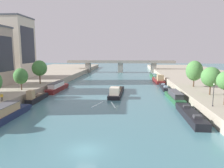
{
  "coord_description": "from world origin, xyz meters",
  "views": [
    {
      "loc": [
        5.33,
        -24.13,
        12.04
      ],
      "look_at": [
        0.0,
        39.66,
        2.23
      ],
      "focal_mm": 33.93,
      "sensor_mm": 36.0,
      "label": 1
    }
  ],
  "objects_px": {
    "tree_left_far": "(39,68)",
    "moored_boat_right_end": "(158,80)",
    "moored_boat_left_lone": "(1,115)",
    "person_on_quay": "(2,97)",
    "moored_boat_right_downstream": "(154,76)",
    "barge_midriver": "(116,92)",
    "tree_right_distant": "(211,77)",
    "bridge_far": "(120,65)",
    "moored_boat_left_far": "(57,87)",
    "tree_left_end_of_row": "(21,76)",
    "moored_boat_left_end": "(36,97)",
    "moored_boat_right_gap_after": "(190,114)",
    "moored_boat_right_lone": "(175,96)",
    "tree_right_far": "(194,71)",
    "moored_boat_right_upstream": "(164,87)",
    "lamppost_right_bank": "(213,94)"
  },
  "relations": [
    {
      "from": "barge_midriver",
      "to": "moored_boat_left_lone",
      "type": "relative_size",
      "value": 1.06
    },
    {
      "from": "moored_boat_right_end",
      "to": "moored_boat_left_lone",
      "type": "bearing_deg",
      "value": -123.58
    },
    {
      "from": "lamppost_right_bank",
      "to": "bridge_far",
      "type": "distance_m",
      "value": 86.35
    },
    {
      "from": "moored_boat_right_end",
      "to": "tree_right_far",
      "type": "distance_m",
      "value": 25.2
    },
    {
      "from": "moored_boat_left_lone",
      "to": "moored_boat_right_end",
      "type": "height_order",
      "value": "moored_boat_right_end"
    },
    {
      "from": "moored_boat_right_gap_after",
      "to": "lamppost_right_bank",
      "type": "distance_m",
      "value": 5.51
    },
    {
      "from": "barge_midriver",
      "to": "moored_boat_right_end",
      "type": "xyz_separation_m",
      "value": [
        15.03,
        25.62,
        0.17
      ]
    },
    {
      "from": "moored_boat_right_end",
      "to": "person_on_quay",
      "type": "height_order",
      "value": "person_on_quay"
    },
    {
      "from": "tree_left_far",
      "to": "moored_boat_right_end",
      "type": "bearing_deg",
      "value": 28.41
    },
    {
      "from": "moored_boat_right_lone",
      "to": "moored_boat_right_downstream",
      "type": "bearing_deg",
      "value": 89.57
    },
    {
      "from": "moored_boat_left_far",
      "to": "lamppost_right_bank",
      "type": "height_order",
      "value": "lamppost_right_bank"
    },
    {
      "from": "moored_boat_left_far",
      "to": "tree_left_end_of_row",
      "type": "height_order",
      "value": "tree_left_end_of_row"
    },
    {
      "from": "moored_boat_left_end",
      "to": "tree_right_distant",
      "type": "relative_size",
      "value": 1.64
    },
    {
      "from": "moored_boat_right_gap_after",
      "to": "moored_boat_right_lone",
      "type": "distance_m",
      "value": 14.57
    },
    {
      "from": "moored_boat_left_far",
      "to": "moored_boat_right_end",
      "type": "bearing_deg",
      "value": 32.31
    },
    {
      "from": "moored_boat_right_lone",
      "to": "tree_left_far",
      "type": "relative_size",
      "value": 1.88
    },
    {
      "from": "moored_boat_left_end",
      "to": "moored_boat_right_end",
      "type": "xyz_separation_m",
      "value": [
        34.11,
        35.23,
        0.05
      ]
    },
    {
      "from": "bridge_far",
      "to": "tree_right_far",
      "type": "bearing_deg",
      "value": -69.37
    },
    {
      "from": "moored_boat_left_end",
      "to": "tree_left_far",
      "type": "distance_m",
      "value": 16.11
    },
    {
      "from": "moored_boat_left_far",
      "to": "moored_boat_right_end",
      "type": "xyz_separation_m",
      "value": [
        33.69,
        21.3,
        -0.14
      ]
    },
    {
      "from": "moored_boat_left_far",
      "to": "moored_boat_right_upstream",
      "type": "distance_m",
      "value": 34.06
    },
    {
      "from": "person_on_quay",
      "to": "moored_boat_left_lone",
      "type": "bearing_deg",
      "value": -59.99
    },
    {
      "from": "moored_boat_right_lone",
      "to": "moored_boat_left_far",
      "type": "bearing_deg",
      "value": 163.6
    },
    {
      "from": "tree_right_distant",
      "to": "lamppost_right_bank",
      "type": "relative_size",
      "value": 1.53
    },
    {
      "from": "tree_left_end_of_row",
      "to": "tree_right_distant",
      "type": "relative_size",
      "value": 0.88
    },
    {
      "from": "tree_right_distant",
      "to": "bridge_far",
      "type": "bearing_deg",
      "value": 107.96
    },
    {
      "from": "tree_left_far",
      "to": "moored_boat_left_far",
      "type": "bearing_deg",
      "value": -1.45
    },
    {
      "from": "moored_boat_right_upstream",
      "to": "tree_right_far",
      "type": "xyz_separation_m",
      "value": [
        6.78,
        -8.35,
        6.18
      ]
    },
    {
      "from": "moored_boat_left_end",
      "to": "moored_boat_right_end",
      "type": "height_order",
      "value": "moored_boat_right_end"
    },
    {
      "from": "barge_midriver",
      "to": "tree_left_end_of_row",
      "type": "bearing_deg",
      "value": -164.68
    },
    {
      "from": "moored_boat_right_end",
      "to": "tree_right_far",
      "type": "xyz_separation_m",
      "value": [
        6.61,
        -23.63,
        5.74
      ]
    },
    {
      "from": "moored_boat_right_lone",
      "to": "tree_right_distant",
      "type": "height_order",
      "value": "tree_right_distant"
    },
    {
      "from": "bridge_far",
      "to": "barge_midriver",
      "type": "bearing_deg",
      "value": -88.47
    },
    {
      "from": "moored_boat_right_upstream",
      "to": "tree_left_end_of_row",
      "type": "relative_size",
      "value": 2.12
    },
    {
      "from": "moored_boat_left_far",
      "to": "tree_left_end_of_row",
      "type": "distance_m",
      "value": 13.19
    },
    {
      "from": "moored_boat_right_end",
      "to": "moored_boat_left_far",
      "type": "bearing_deg",
      "value": -147.69
    },
    {
      "from": "moored_boat_right_upstream",
      "to": "moored_boat_right_end",
      "type": "relative_size",
      "value": 0.8
    },
    {
      "from": "person_on_quay",
      "to": "moored_boat_right_downstream",
      "type": "bearing_deg",
      "value": 58.92
    },
    {
      "from": "moored_boat_left_far",
      "to": "lamppost_right_bank",
      "type": "relative_size",
      "value": 3.5
    },
    {
      "from": "person_on_quay",
      "to": "moored_boat_left_end",
      "type": "bearing_deg",
      "value": 74.42
    },
    {
      "from": "tree_right_far",
      "to": "moored_boat_left_far",
      "type": "bearing_deg",
      "value": 176.7
    },
    {
      "from": "tree_left_far",
      "to": "lamppost_right_bank",
      "type": "xyz_separation_m",
      "value": [
        42.82,
        -24.35,
        -2.47
      ]
    },
    {
      "from": "moored_boat_right_gap_after",
      "to": "person_on_quay",
      "type": "xyz_separation_m",
      "value": [
        -36.57,
        0.9,
        2.49
      ]
    },
    {
      "from": "moored_boat_left_lone",
      "to": "moored_boat_right_gap_after",
      "type": "bearing_deg",
      "value": 8.11
    },
    {
      "from": "moored_boat_right_upstream",
      "to": "bridge_far",
      "type": "xyz_separation_m",
      "value": [
        -16.57,
        53.67,
        3.92
      ]
    },
    {
      "from": "moored_boat_left_far",
      "to": "bridge_far",
      "type": "relative_size",
      "value": 0.24
    },
    {
      "from": "barge_midriver",
      "to": "moored_boat_right_downstream",
      "type": "relative_size",
      "value": 1.16
    },
    {
      "from": "moored_boat_left_far",
      "to": "person_on_quay",
      "type": "xyz_separation_m",
      "value": [
        -3.11,
        -23.56,
        2.01
      ]
    },
    {
      "from": "moored_boat_right_gap_after",
      "to": "tree_right_distant",
      "type": "distance_m",
      "value": 14.29
    },
    {
      "from": "moored_boat_left_lone",
      "to": "bridge_far",
      "type": "bearing_deg",
      "value": 79.3
    }
  ]
}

